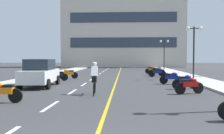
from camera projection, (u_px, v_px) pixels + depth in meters
ground_plane at (115, 77)px, 24.57m from camera, size 140.00×140.00×0.00m
curb_left at (53, 74)px, 27.92m from camera, size 2.40×72.00×0.12m
curb_right at (181, 75)px, 27.19m from camera, size 2.40×72.00×0.12m
lane_dash_1 at (51, 106)px, 9.70m from camera, size 0.14×2.20×0.01m
lane_dash_2 at (72, 92)px, 13.69m from camera, size 0.14×2.20×0.01m
lane_dash_3 at (84, 84)px, 17.68m from camera, size 0.14×2.20×0.01m
lane_dash_4 at (91, 79)px, 21.67m from camera, size 0.14×2.20×0.01m
lane_dash_5 at (97, 76)px, 25.67m from camera, size 0.14×2.20×0.01m
lane_dash_6 at (100, 74)px, 29.66m from camera, size 0.14×2.20×0.01m
lane_dash_7 at (103, 72)px, 33.65m from camera, size 0.14×2.20×0.01m
lane_dash_8 at (105, 70)px, 37.64m from camera, size 0.14×2.20×0.01m
lane_dash_9 at (107, 69)px, 41.64m from camera, size 0.14×2.20×0.01m
lane_dash_10 at (109, 68)px, 45.63m from camera, size 0.14×2.20×0.01m
lane_dash_11 at (110, 67)px, 49.62m from camera, size 0.14×2.20×0.01m
centre_line_yellow at (118, 75)px, 27.55m from camera, size 0.12×66.00×0.01m
office_building at (123, 28)px, 51.27m from camera, size 24.87×6.30×16.45m
street_lamp_mid at (194, 40)px, 21.56m from camera, size 1.46×0.36×4.55m
street_lamp_far at (164, 48)px, 38.61m from camera, size 1.46×0.36×4.58m
parked_car_near at (40, 73)px, 16.20m from camera, size 2.13×4.30×1.82m
motorcycle_1 at (2, 92)px, 10.39m from camera, size 1.70×0.60×0.92m
motorcycle_2 at (190, 85)px, 12.93m from camera, size 1.63×0.81×0.92m
motorcycle_3 at (185, 81)px, 15.02m from camera, size 1.65×0.75×0.92m
motorcycle_4 at (172, 78)px, 17.71m from camera, size 1.68×0.65×0.92m
motorcycle_5 at (57, 75)px, 20.26m from camera, size 1.66×0.72×0.92m
motorcycle_6 at (68, 74)px, 22.43m from camera, size 1.65×0.76×0.92m
motorcycle_7 at (158, 72)px, 24.49m from camera, size 1.70×0.60×0.92m
motorcycle_8 at (156, 71)px, 25.92m from camera, size 1.67×0.70×0.92m
motorcycle_9 at (158, 70)px, 27.96m from camera, size 1.70×0.60×0.92m
motorcycle_10 at (152, 70)px, 29.98m from camera, size 1.70×0.60×0.92m
cyclist_rider at (94, 77)px, 12.78m from camera, size 0.42×1.77×1.71m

